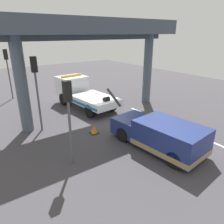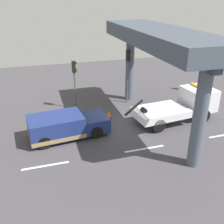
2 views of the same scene
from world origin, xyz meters
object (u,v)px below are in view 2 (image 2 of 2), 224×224
Objects in this scene: towed_van_green at (65,126)px; traffic_cone_orange at (109,114)px; traffic_light_far at (128,65)px; traffic_light_near at (74,75)px; tow_truck_white at (183,105)px; traffic_light_mid at (215,59)px.

towed_van_green is 9.63× the size of traffic_cone_orange.
traffic_light_far reaches higher than towed_van_green.
towed_van_green is 1.35× the size of traffic_light_near.
tow_truck_white reaches higher than towed_van_green.
traffic_cone_orange is (3.58, 1.98, -0.52)m from towed_van_green.
towed_van_green is 4.13m from traffic_cone_orange.
traffic_light_far is (-2.82, 4.36, 2.14)m from tow_truck_white.
traffic_light_near reaches higher than traffic_cone_orange.
traffic_light_far reaches higher than traffic_light_near.
traffic_light_far is 8.23× the size of traffic_cone_orange.
traffic_light_far is (4.50, 0.00, 0.42)m from traffic_light_near.
towed_van_green is at bearing -151.09° from traffic_cone_orange.
traffic_light_mid is at bearing 17.06° from towed_van_green.
traffic_light_mid is at bearing 37.52° from tow_truck_white.
traffic_light_near is at bearing 149.20° from tow_truck_white.
towed_van_green is at bearing -108.67° from traffic_light_near.
traffic_light_mid reaches higher than traffic_cone_orange.
traffic_light_mid is at bearing 0.00° from traffic_light_near.
traffic_light_near reaches higher than tow_truck_white.
traffic_light_near is (1.50, 4.45, 2.15)m from towed_van_green.
traffic_light_near is at bearing 71.33° from towed_van_green.
traffic_cone_orange is at bearing -49.89° from traffic_light_near.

